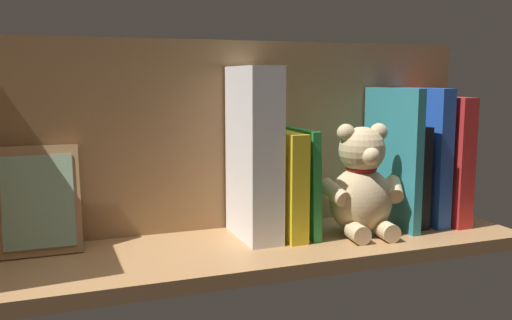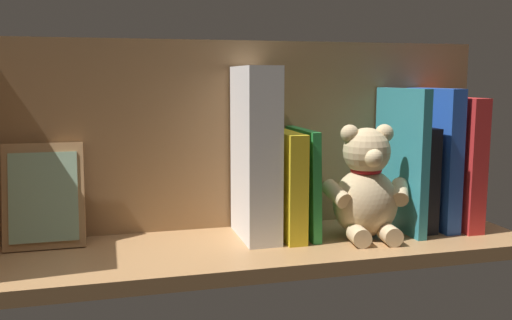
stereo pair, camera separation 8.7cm
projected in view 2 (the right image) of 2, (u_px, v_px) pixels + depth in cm
name	position (u px, v px, depth cm)	size (l,w,h in cm)	color
ground_plane	(256.00, 248.00, 89.24)	(87.81, 25.37, 2.20)	#A87A4C
shelf_back_panel	(241.00, 135.00, 96.73)	(87.81, 1.50, 32.04)	#966E45
book_0	(452.00, 162.00, 98.07)	(3.05, 15.49, 22.51)	red
book_1	(432.00, 158.00, 97.49)	(2.63, 14.52, 24.03)	blue
book_2	(412.00, 176.00, 97.55)	(2.77, 13.48, 17.61)	black
book_3	(400.00, 159.00, 95.18)	(1.55, 15.86, 24.09)	teal
teddy_bear	(366.00, 188.00, 90.76)	(14.84, 12.67, 18.43)	#D1B284
book_4	(303.00, 182.00, 92.44)	(1.43, 13.49, 17.55)	green
book_5	(286.00, 184.00, 91.47)	(3.01, 13.94, 17.23)	yellow
dictionary_thick_white	(255.00, 153.00, 89.68)	(5.33, 13.23, 27.63)	white
picture_frame_leaning	(44.00, 196.00, 85.68)	(11.91, 5.62, 16.03)	#A87A4C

